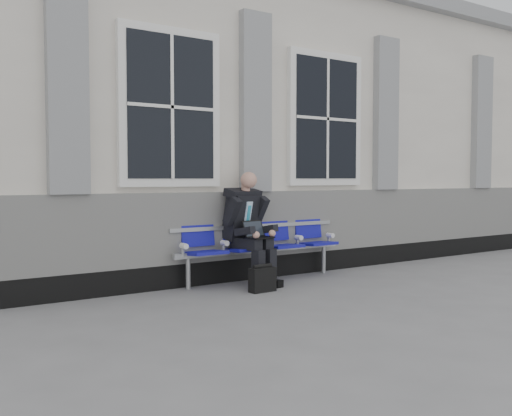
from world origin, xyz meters
TOP-DOWN VIEW (x-y plane):
  - ground at (0.00, 0.00)m, footprint 70.00×70.00m
  - station_building at (-0.02, 3.47)m, footprint 14.40×4.40m
  - bench at (-0.90, 1.32)m, footprint 2.60×0.47m
  - businessman at (-1.18, 1.19)m, footprint 0.63×0.85m
  - briefcase at (-1.32, 0.66)m, footprint 0.34×0.15m

SIDE VIEW (x-z plane):
  - ground at x=0.00m, z-range 0.00..0.00m
  - briefcase at x=-1.32m, z-range -0.01..0.33m
  - bench at x=-0.90m, z-range 0.10..1.01m
  - businessman at x=-1.18m, z-range 0.05..1.52m
  - station_building at x=-0.02m, z-range -0.02..4.47m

